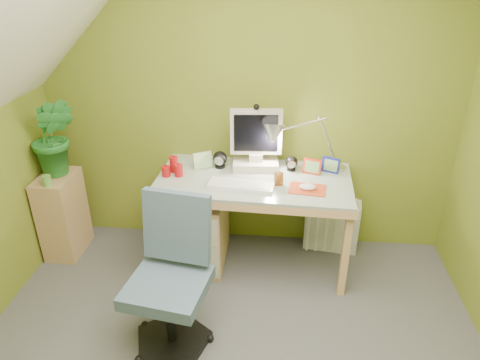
# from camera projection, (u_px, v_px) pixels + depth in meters

# --- Properties ---
(wall_back) EXTENTS (3.20, 0.01, 2.40)m
(wall_back) POSITION_uv_depth(u_px,v_px,m) (248.00, 103.00, 3.33)
(wall_back) COLOR olive
(wall_back) RESTS_ON floor
(desk) EXTENTS (1.43, 0.76, 0.75)m
(desk) POSITION_uv_depth(u_px,v_px,m) (253.00, 222.00, 3.37)
(desk) COLOR tan
(desk) RESTS_ON floor
(monitor) EXTENTS (0.39, 0.25, 0.52)m
(monitor) POSITION_uv_depth(u_px,v_px,m) (256.00, 136.00, 3.24)
(monitor) COLOR beige
(monitor) RESTS_ON desk
(speaker_left) EXTENTS (0.13, 0.13, 0.13)m
(speaker_left) POSITION_uv_depth(u_px,v_px,m) (220.00, 159.00, 3.34)
(speaker_left) COLOR black
(speaker_left) RESTS_ON desk
(speaker_right) EXTENTS (0.11, 0.11, 0.11)m
(speaker_right) POSITION_uv_depth(u_px,v_px,m) (291.00, 163.00, 3.30)
(speaker_right) COLOR black
(speaker_right) RESTS_ON desk
(keyboard) EXTENTS (0.47, 0.20, 0.02)m
(keyboard) POSITION_uv_depth(u_px,v_px,m) (241.00, 185.00, 3.08)
(keyboard) COLOR white
(keyboard) RESTS_ON desk
(mousepad) EXTENTS (0.27, 0.21, 0.01)m
(mousepad) POSITION_uv_depth(u_px,v_px,m) (307.00, 189.00, 3.04)
(mousepad) COLOR #B93D1C
(mousepad) RESTS_ON desk
(mouse) EXTENTS (0.13, 0.09, 0.04)m
(mouse) POSITION_uv_depth(u_px,v_px,m) (307.00, 187.00, 3.04)
(mouse) COLOR white
(mouse) RESTS_ON mousepad
(amber_tumbler) EXTENTS (0.07, 0.07, 0.09)m
(amber_tumbler) POSITION_uv_depth(u_px,v_px,m) (279.00, 179.00, 3.10)
(amber_tumbler) COLOR brown
(amber_tumbler) RESTS_ON desk
(candle_cluster) EXTENTS (0.19, 0.17, 0.12)m
(candle_cluster) POSITION_uv_depth(u_px,v_px,m) (173.00, 167.00, 3.24)
(candle_cluster) COLOR #B81013
(candle_cluster) RESTS_ON desk
(photo_frame_red) EXTENTS (0.13, 0.06, 0.11)m
(photo_frame_red) POSITION_uv_depth(u_px,v_px,m) (312.00, 166.00, 3.25)
(photo_frame_red) COLOR red
(photo_frame_red) RESTS_ON desk
(photo_frame_blue) EXTENTS (0.13, 0.07, 0.11)m
(photo_frame_blue) POSITION_uv_depth(u_px,v_px,m) (331.00, 165.00, 3.27)
(photo_frame_blue) COLOR #151C97
(photo_frame_blue) RESTS_ON desk
(photo_frame_green) EXTENTS (0.14, 0.09, 0.12)m
(photo_frame_green) POSITION_uv_depth(u_px,v_px,m) (203.00, 160.00, 3.33)
(photo_frame_green) COLOR #AFDB96
(photo_frame_green) RESTS_ON desk
(desk_lamp) EXTENTS (0.62, 0.36, 0.63)m
(desk_lamp) POSITION_uv_depth(u_px,v_px,m) (318.00, 131.00, 3.18)
(desk_lamp) COLOR silver
(desk_lamp) RESTS_ON desk
(side_ledge) EXTENTS (0.25, 0.39, 0.69)m
(side_ledge) POSITION_uv_depth(u_px,v_px,m) (63.00, 215.00, 3.53)
(side_ledge) COLOR tan
(side_ledge) RESTS_ON floor
(potted_plant) EXTENTS (0.38, 0.32, 0.61)m
(potted_plant) POSITION_uv_depth(u_px,v_px,m) (54.00, 137.00, 3.28)
(potted_plant) COLOR #246E2A
(potted_plant) RESTS_ON side_ledge
(green_cup) EXTENTS (0.06, 0.06, 0.08)m
(green_cup) POSITION_uv_depth(u_px,v_px,m) (47.00, 181.00, 3.22)
(green_cup) COLOR #629F42
(green_cup) RESTS_ON side_ledge
(task_chair) EXTENTS (0.59, 0.59, 0.93)m
(task_chair) POSITION_uv_depth(u_px,v_px,m) (167.00, 286.00, 2.59)
(task_chair) COLOR #42566C
(task_chair) RESTS_ON floor
(radiator) EXTENTS (0.45, 0.23, 0.43)m
(radiator) POSITION_uv_depth(u_px,v_px,m) (332.00, 225.00, 3.63)
(radiator) COLOR silver
(radiator) RESTS_ON floor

